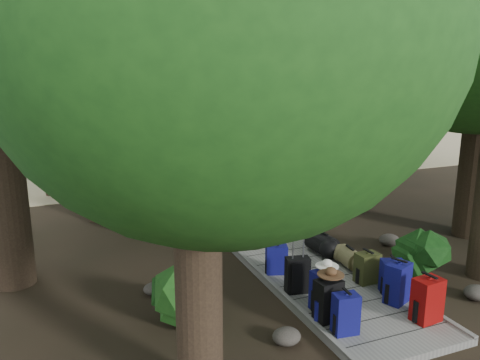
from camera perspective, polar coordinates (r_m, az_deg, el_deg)
name	(u,v)px	position (r m, az deg, el deg)	size (l,w,h in m)	color
ground	(266,240)	(10.92, 3.13, -7.34)	(120.00, 120.00, 0.00)	#2F2217
sand_beach	(140,143)	(25.91, -12.08, 4.42)	(40.00, 22.00, 0.02)	tan
boardwalk	(249,225)	(11.76, 1.06, -5.49)	(2.00, 12.00, 0.12)	gray
backpack_left_a	(346,312)	(7.13, 12.77, -15.39)	(0.36, 0.25, 0.67)	navy
backpack_left_b	(328,298)	(7.39, 10.69, -13.96)	(0.39, 0.28, 0.72)	black
backpack_left_c	(324,288)	(7.69, 10.18, -12.85)	(0.39, 0.28, 0.72)	navy
backpack_left_d	(276,257)	(8.89, 4.46, -9.39)	(0.39, 0.28, 0.60)	navy
backpack_right_a	(427,298)	(7.78, 21.89, -13.15)	(0.42, 0.30, 0.75)	#980905
backpack_right_b	(398,281)	(8.20, 18.69, -11.55)	(0.41, 0.29, 0.74)	navy
backpack_right_c	(392,275)	(8.51, 18.07, -10.93)	(0.38, 0.27, 0.64)	navy
backpack_right_d	(367,266)	(8.78, 15.26, -10.11)	(0.40, 0.29, 0.61)	#393914
duffel_right_khaki	(349,257)	(9.41, 13.20, -9.18)	(0.36, 0.55, 0.36)	olive
duffel_right_black	(322,243)	(9.93, 9.96, -7.61)	(0.43, 0.68, 0.43)	black
suitcase_on_boardwalk	(297,275)	(8.18, 7.01, -11.41)	(0.40, 0.22, 0.63)	black
lone_suitcase_on_sand	(187,165)	(17.99, -6.53, 1.84)	(0.37, 0.21, 0.59)	black
hat_brown	(331,271)	(7.25, 11.01, -10.84)	(0.41, 0.41, 0.12)	#51351E
hat_white	(327,263)	(7.55, 10.58, -9.87)	(0.37, 0.37, 0.12)	silver
kayak	(92,160)	(20.38, -17.56, 2.31)	(0.79, 3.61, 0.36)	#9F0D16
sun_lounger	(230,153)	(20.42, -1.17, 3.32)	(0.62, 1.93, 0.62)	silver
tree_right_c	(350,58)	(13.22, 13.25, 14.23)	(4.79, 4.79, 8.29)	black
tree_right_d	(346,38)	(16.90, 12.83, 16.56)	(5.36, 5.36, 9.83)	black
tree_right_e	(299,66)	(18.65, 7.26, 13.62)	(4.45, 4.45, 8.01)	black
tree_right_f	(304,39)	(21.92, 7.86, 16.61)	(5.81, 5.81, 10.37)	black
tree_left_a	(194,66)	(4.90, -5.65, 13.65)	(4.64, 4.64, 7.74)	black
tree_left_c	(88,63)	(12.31, -17.99, 13.37)	(4.60, 4.60, 8.00)	black
tree_back_a	(112,68)	(24.40, -15.31, 13.01)	(4.56, 4.56, 7.90)	black
tree_back_b	(167,43)	(26.34, -8.91, 16.14)	(5.89, 5.89, 10.52)	black
tree_back_c	(237,66)	(26.13, -0.42, 13.68)	(4.51, 4.51, 8.11)	black
tree_back_d	(18,59)	(24.03, -25.46, 13.16)	(5.20, 5.20, 8.67)	black
palm_right_a	(264,84)	(17.12, 2.98, 11.64)	(3.96, 3.96, 6.74)	#1A4513
palm_right_b	(250,50)	(22.66, 1.25, 15.57)	(4.94, 4.94, 9.55)	#1A4513
palm_right_c	(187,79)	(23.30, -6.48, 12.19)	(4.35, 4.35, 6.92)	#1A4513
palm_left_a	(31,79)	(15.33, -24.10, 11.14)	(4.50, 4.50, 7.16)	#1A4513
rock_left_a	(287,336)	(7.09, 5.70, -18.44)	(0.42, 0.38, 0.23)	#4C473F
rock_left_b	(154,289)	(8.54, -10.46, -12.90)	(0.37, 0.33, 0.20)	#4C473F
rock_left_c	(189,240)	(10.56, -6.24, -7.25)	(0.56, 0.51, 0.31)	#4C473F
rock_left_d	(150,210)	(13.16, -10.97, -3.57)	(0.32, 0.29, 0.18)	#4C473F
rock_right_a	(477,293)	(9.17, 26.91, -12.15)	(0.45, 0.40, 0.25)	#4C473F
rock_right_b	(389,240)	(11.08, 17.73, -6.97)	(0.47, 0.42, 0.26)	#4C473F
rock_right_c	(314,212)	(12.84, 9.03, -3.86)	(0.36, 0.32, 0.20)	#4C473F
rock_right_d	(290,187)	(15.12, 6.17, -0.89)	(0.62, 0.56, 0.34)	#4C473F
shrub_left_a	(183,295)	(7.50, -6.92, -13.79)	(0.97, 0.97, 0.87)	#1B4C16
shrub_left_b	(151,218)	(11.36, -10.80, -4.54)	(0.92, 0.92, 0.83)	#1B4C16
shrub_left_c	(125,189)	(13.79, -13.88, -1.10)	(1.15, 1.15, 1.03)	#1B4C16
shrub_right_a	(424,256)	(9.45, 21.47, -8.64)	(1.02, 1.02, 0.92)	#1B4C16
shrub_right_b	(328,185)	(13.72, 10.69, -0.58)	(1.37, 1.37, 1.23)	#1B4C16
shrub_right_c	(245,176)	(15.94, 0.64, 0.53)	(0.75, 0.75, 0.67)	#1B4C16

